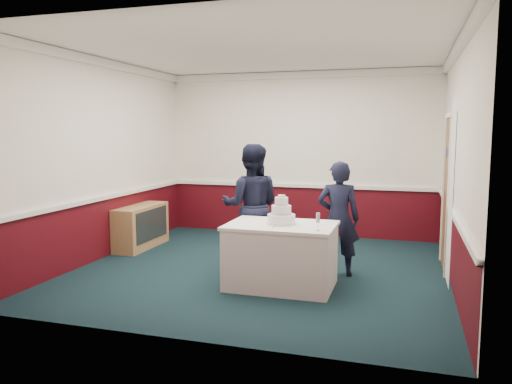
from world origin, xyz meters
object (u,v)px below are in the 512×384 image
(champagne_flute, at_px, (318,219))
(person_man, at_px, (251,206))
(sideboard, at_px, (141,227))
(wedding_cake, at_px, (281,215))
(person_woman, at_px, (338,218))
(cake_knife, at_px, (275,227))
(cake_table, at_px, (281,255))

(champagne_flute, bearing_deg, person_man, 136.61)
(champagne_flute, xyz_separation_m, person_man, (-1.14, 1.08, -0.06))
(sideboard, distance_m, champagne_flute, 3.68)
(person_man, bearing_deg, sideboard, -27.61)
(wedding_cake, distance_m, champagne_flute, 0.57)
(champagne_flute, bearing_deg, person_woman, 84.19)
(cake_knife, relative_size, person_woman, 0.14)
(wedding_cake, xyz_separation_m, cake_knife, (-0.03, -0.20, -0.11))
(sideboard, bearing_deg, cake_knife, -30.25)
(cake_table, distance_m, person_woman, 1.01)
(sideboard, bearing_deg, wedding_cake, -26.74)
(champagne_flute, height_order, person_man, person_man)
(sideboard, height_order, person_woman, person_woman)
(cake_knife, bearing_deg, sideboard, 150.82)
(cake_knife, xyz_separation_m, person_man, (-0.61, 1.00, 0.08))
(person_man, bearing_deg, wedding_cake, 116.60)
(person_woman, bearing_deg, cake_knife, 51.14)
(wedding_cake, xyz_separation_m, person_woman, (0.60, 0.73, -0.13))
(wedding_cake, xyz_separation_m, person_man, (-0.64, 0.80, -0.03))
(cake_table, xyz_separation_m, person_woman, (0.60, 0.73, 0.37))
(sideboard, bearing_deg, person_woman, -11.02)
(cake_table, relative_size, cake_knife, 6.00)
(wedding_cake, relative_size, cake_knife, 1.65)
(champagne_flute, height_order, person_woman, person_woman)
(cake_table, relative_size, champagne_flute, 6.44)
(sideboard, distance_m, cake_knife, 3.16)
(cake_table, bearing_deg, champagne_flute, -29.25)
(wedding_cake, distance_m, person_man, 1.02)
(sideboard, distance_m, cake_table, 3.06)
(wedding_cake, bearing_deg, person_man, 128.73)
(sideboard, relative_size, cake_table, 0.91)
(sideboard, relative_size, person_woman, 0.78)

